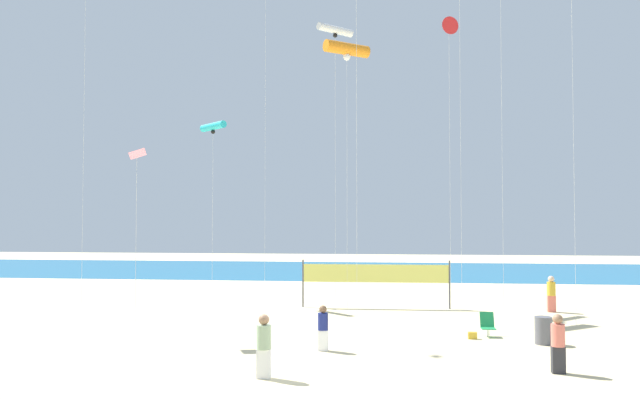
{
  "coord_description": "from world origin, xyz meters",
  "views": [
    {
      "loc": [
        2.21,
        -17.37,
        4.42
      ],
      "look_at": [
        -0.71,
        9.06,
        5.31
      ],
      "focal_mm": 33.54,
      "sensor_mm": 36.0,
      "label": 1
    }
  ],
  "objects_px": {
    "beachgoer_sage_shirt": "(264,344)",
    "kite_white_tube": "(335,31)",
    "beachgoer_mustard_shirt": "(551,293)",
    "kite_pink_diamond": "(136,154)",
    "folding_beach_chair": "(488,324)",
    "beachgoer_coral_shirt": "(558,342)",
    "kite_cyan_tube": "(213,127)",
    "trash_barrel": "(543,330)",
    "beachgoer_navy_shirt": "(323,326)",
    "beach_handbag": "(472,336)",
    "kite_red_delta": "(449,27)",
    "volleyball_net": "(375,275)",
    "kite_orange_tube": "(347,50)"
  },
  "relations": [
    {
      "from": "beachgoer_sage_shirt",
      "to": "kite_white_tube",
      "type": "relative_size",
      "value": 0.12
    },
    {
      "from": "beachgoer_mustard_shirt",
      "to": "kite_pink_diamond",
      "type": "xyz_separation_m",
      "value": [
        -17.49,
        -7.78,
        6.06
      ]
    },
    {
      "from": "folding_beach_chair",
      "to": "kite_white_tube",
      "type": "height_order",
      "value": "kite_white_tube"
    },
    {
      "from": "beachgoer_coral_shirt",
      "to": "kite_cyan_tube",
      "type": "xyz_separation_m",
      "value": [
        -14.23,
        13.37,
        8.56
      ]
    },
    {
      "from": "beachgoer_sage_shirt",
      "to": "trash_barrel",
      "type": "height_order",
      "value": "beachgoer_sage_shirt"
    },
    {
      "from": "beachgoer_navy_shirt",
      "to": "beach_handbag",
      "type": "bearing_deg",
      "value": -67.6
    },
    {
      "from": "beachgoer_mustard_shirt",
      "to": "beach_handbag",
      "type": "height_order",
      "value": "beachgoer_mustard_shirt"
    },
    {
      "from": "beachgoer_coral_shirt",
      "to": "kite_red_delta",
      "type": "xyz_separation_m",
      "value": [
        -1.33,
        16.13,
        14.47
      ]
    },
    {
      "from": "beachgoer_mustard_shirt",
      "to": "beach_handbag",
      "type": "relative_size",
      "value": 5.42
    },
    {
      "from": "beachgoer_coral_shirt",
      "to": "beachgoer_navy_shirt",
      "type": "relative_size",
      "value": 1.12
    },
    {
      "from": "beach_handbag",
      "to": "volleyball_net",
      "type": "bearing_deg",
      "value": 116.38
    },
    {
      "from": "kite_cyan_tube",
      "to": "beach_handbag",
      "type": "bearing_deg",
      "value": -34.42
    },
    {
      "from": "beachgoer_navy_shirt",
      "to": "kite_cyan_tube",
      "type": "distance_m",
      "value": 15.83
    },
    {
      "from": "beachgoer_mustard_shirt",
      "to": "folding_beach_chair",
      "type": "bearing_deg",
      "value": 133.61
    },
    {
      "from": "trash_barrel",
      "to": "volleyball_net",
      "type": "bearing_deg",
      "value": 126.69
    },
    {
      "from": "beach_handbag",
      "to": "beachgoer_coral_shirt",
      "type": "bearing_deg",
      "value": -70.06
    },
    {
      "from": "beachgoer_navy_shirt",
      "to": "kite_red_delta",
      "type": "relative_size",
      "value": 0.1
    },
    {
      "from": "kite_white_tube",
      "to": "kite_red_delta",
      "type": "distance_m",
      "value": 6.53
    },
    {
      "from": "beachgoer_navy_shirt",
      "to": "beach_handbag",
      "type": "xyz_separation_m",
      "value": [
        5.32,
        2.59,
        -0.69
      ]
    },
    {
      "from": "kite_pink_diamond",
      "to": "trash_barrel",
      "type": "bearing_deg",
      "value": 0.12
    },
    {
      "from": "beach_handbag",
      "to": "beachgoer_navy_shirt",
      "type": "bearing_deg",
      "value": -154.03
    },
    {
      "from": "beach_handbag",
      "to": "kite_pink_diamond",
      "type": "distance_m",
      "value": 14.52
    },
    {
      "from": "volleyball_net",
      "to": "kite_red_delta",
      "type": "xyz_separation_m",
      "value": [
        4.13,
        3.82,
        13.75
      ]
    },
    {
      "from": "volleyball_net",
      "to": "kite_pink_diamond",
      "type": "xyz_separation_m",
      "value": [
        -9.06,
        -8.22,
        5.35
      ]
    },
    {
      "from": "kite_cyan_tube",
      "to": "beachgoer_coral_shirt",
      "type": "bearing_deg",
      "value": -43.21
    },
    {
      "from": "beachgoer_coral_shirt",
      "to": "beach_handbag",
      "type": "relative_size",
      "value": 5.32
    },
    {
      "from": "beachgoer_navy_shirt",
      "to": "kite_white_tube",
      "type": "relative_size",
      "value": 0.1
    },
    {
      "from": "folding_beach_chair",
      "to": "volleyball_net",
      "type": "bearing_deg",
      "value": 84.01
    },
    {
      "from": "volleyball_net",
      "to": "kite_white_tube",
      "type": "xyz_separation_m",
      "value": [
        -2.23,
        2.44,
        13.32
      ]
    },
    {
      "from": "kite_pink_diamond",
      "to": "kite_cyan_tube",
      "type": "xyz_separation_m",
      "value": [
        0.29,
        9.28,
        2.49
      ]
    },
    {
      "from": "kite_white_tube",
      "to": "volleyball_net",
      "type": "bearing_deg",
      "value": -47.55
    },
    {
      "from": "kite_pink_diamond",
      "to": "kite_cyan_tube",
      "type": "distance_m",
      "value": 9.61
    },
    {
      "from": "kite_orange_tube",
      "to": "kite_cyan_tube",
      "type": "bearing_deg",
      "value": 167.71
    },
    {
      "from": "trash_barrel",
      "to": "beach_handbag",
      "type": "relative_size",
      "value": 3.05
    },
    {
      "from": "beachgoer_mustard_shirt",
      "to": "beachgoer_navy_shirt",
      "type": "xyz_separation_m",
      "value": [
        -10.03,
        -9.65,
        -0.11
      ]
    },
    {
      "from": "beachgoer_mustard_shirt",
      "to": "beachgoer_navy_shirt",
      "type": "height_order",
      "value": "beachgoer_mustard_shirt"
    },
    {
      "from": "beach_handbag",
      "to": "kite_pink_diamond",
      "type": "xyz_separation_m",
      "value": [
        -12.78,
        -0.72,
        6.85
      ]
    },
    {
      "from": "beachgoer_mustard_shirt",
      "to": "kite_white_tube",
      "type": "distance_m",
      "value": 17.85
    },
    {
      "from": "trash_barrel",
      "to": "kite_cyan_tube",
      "type": "distance_m",
      "value": 19.67
    },
    {
      "from": "kite_pink_diamond",
      "to": "volleyball_net",
      "type": "bearing_deg",
      "value": 42.21
    },
    {
      "from": "folding_beach_chair",
      "to": "kite_cyan_tube",
      "type": "bearing_deg",
      "value": 110.43
    },
    {
      "from": "beachgoer_mustard_shirt",
      "to": "beachgoer_coral_shirt",
      "type": "bearing_deg",
      "value": 151.8
    },
    {
      "from": "beachgoer_sage_shirt",
      "to": "trash_barrel",
      "type": "xyz_separation_m",
      "value": [
        8.97,
        5.58,
        -0.46
      ]
    },
    {
      "from": "trash_barrel",
      "to": "kite_white_tube",
      "type": "xyz_separation_m",
      "value": [
        -8.33,
        10.62,
        14.46
      ]
    },
    {
      "from": "beachgoer_coral_shirt",
      "to": "trash_barrel",
      "type": "bearing_deg",
      "value": 35.19
    },
    {
      "from": "beachgoer_sage_shirt",
      "to": "beach_handbag",
      "type": "height_order",
      "value": "beachgoer_sage_shirt"
    },
    {
      "from": "kite_white_tube",
      "to": "kite_cyan_tube",
      "type": "height_order",
      "value": "kite_white_tube"
    },
    {
      "from": "folding_beach_chair",
      "to": "beach_handbag",
      "type": "xyz_separation_m",
      "value": [
        -0.65,
        -0.62,
        -0.34
      ]
    },
    {
      "from": "trash_barrel",
      "to": "kite_orange_tube",
      "type": "distance_m",
      "value": 16.47
    },
    {
      "from": "trash_barrel",
      "to": "beach_handbag",
      "type": "distance_m",
      "value": 2.5
    }
  ]
}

